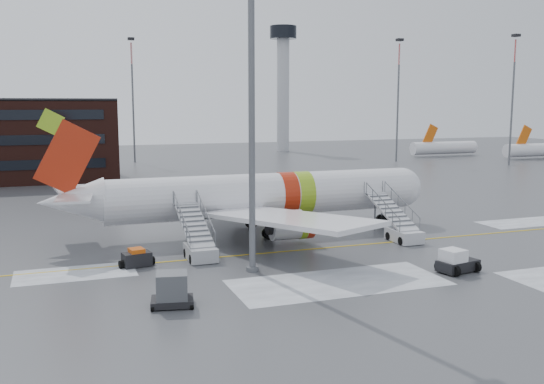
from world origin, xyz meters
name	(u,v)px	position (x,y,z in m)	size (l,w,h in m)	color
ground	(351,243)	(0.00, 0.00, 0.00)	(260.00, 260.00, 0.00)	#494C4F
airliner	(254,196)	(-6.47, 6.09, 3.42)	(35.03, 32.97, 11.18)	white
airstair_fwd	(400,228)	(4.40, -0.45, 1.06)	(2.05, 7.70, 3.48)	silver
airstair_aft	(198,243)	(-13.08, -0.45, 1.06)	(2.05, 7.70, 3.48)	#A2A4A9
pushback_tug	(456,262)	(2.73, -10.47, 0.72)	(3.12, 2.59, 1.64)	black
uld_container	(172,291)	(-16.99, -10.93, 0.92)	(2.69, 2.17, 1.96)	black
baggage_tractor	(137,259)	(-17.79, -1.54, 0.56)	(2.63, 1.51, 1.32)	black
light_mast_near	(252,84)	(-10.39, -5.44, 12.80)	(1.20, 1.20, 24.70)	#595B60
control_tower	(283,74)	(30.00, 95.00, 18.75)	(6.40, 6.40, 30.00)	#B2B5BA
light_mast_far_ne	(398,92)	(42.00, 62.00, 13.84)	(1.20, 1.20, 24.25)	#595B60
light_mast_far_n	(133,92)	(-8.00, 78.00, 13.84)	(1.20, 1.20, 24.25)	#595B60
light_mast_far_e	(513,91)	(58.00, 48.00, 13.84)	(1.20, 1.20, 24.25)	#595B60
distant_aircraft	(474,158)	(62.50, 64.00, 0.00)	(35.00, 18.00, 8.00)	#D8590C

